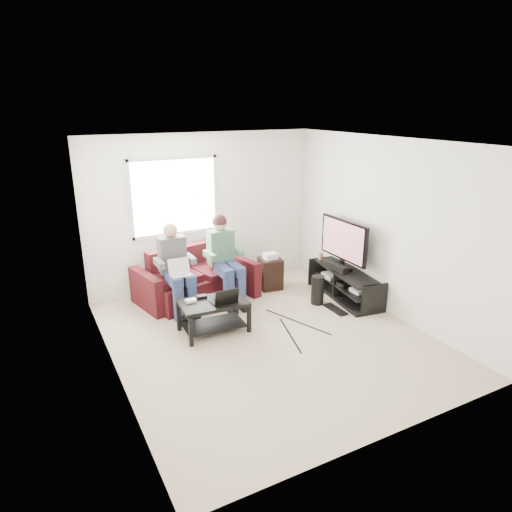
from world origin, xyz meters
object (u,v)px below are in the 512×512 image
Objects in this scene: coffee_table at (213,309)px; tv_stand at (345,285)px; subwoofer at (318,290)px; end_table at (270,272)px; tv at (343,241)px; sofa at (195,280)px.

coffee_table is 2.35m from tv_stand.
subwoofer is 0.73× the size of end_table.
tv is (-0.00, 0.10, 0.72)m from tv_stand.
coffee_table is 1.82m from subwoofer.
sofa is 2.47m from tv.
tv_stand is (2.17, -1.12, -0.10)m from sofa.
sofa is 1.31m from end_table.
sofa is 1.77× the size of tv.
end_table reaches higher than subwoofer.
subwoofer is at bearing -69.10° from end_table.
subwoofer is (-0.52, -0.08, -0.71)m from tv.
tv_stand is at bearing 2.07° from coffee_table.
sofa is at bearing 81.62° from coffee_table.
sofa reaches higher than subwoofer.
tv reaches higher than sofa.
tv is (2.16, -1.02, 0.63)m from sofa.
tv is (2.34, 0.18, 0.61)m from coffee_table.
end_table is (-0.87, 0.83, -0.66)m from tv.
coffee_table is at bearing -175.49° from tv.
tv_stand is 0.53m from subwoofer.
coffee_table is 1.49× the size of end_table.
end_table is at bearing 136.46° from tv.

